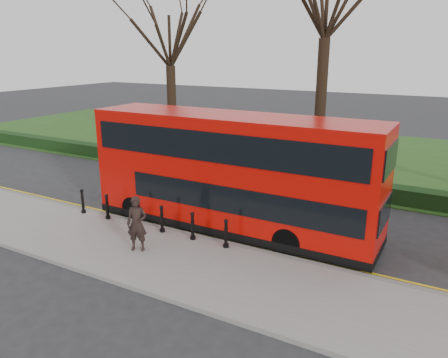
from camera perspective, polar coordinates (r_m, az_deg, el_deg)
The scene contains 11 objects.
ground at distance 17.70m, azimuth -4.36°, elevation -6.06°, with size 120.00×120.00×0.00m, color #28282B.
pavement at distance 15.49m, azimuth -10.56°, elevation -9.44°, with size 60.00×4.00×0.15m, color gray.
kerb at distance 16.92m, azimuth -6.24°, elevation -6.94°, with size 60.00×0.25×0.16m, color slate.
grass_verge at distance 30.74m, azimuth 11.24°, elevation 3.52°, with size 60.00×18.00×0.06m, color #264B19.
hedge at distance 23.21m, azimuth 4.90°, elevation 0.51°, with size 60.00×0.90×0.80m, color black.
yellow_line_outer at distance 17.17m, azimuth -5.65°, elevation -6.81°, with size 60.00×0.10×0.01m, color yellow.
yellow_line_inner at distance 17.32m, azimuth -5.27°, elevation -6.58°, with size 60.00×0.10×0.01m, color yellow.
tree_left at distance 29.14m, azimuth -7.13°, elevation 18.12°, with size 6.74×6.74×10.54m.
bollard_row at distance 17.06m, azimuth -9.97°, elevation -4.80°, with size 7.05×0.15×1.00m.
bus_lead at distance 16.59m, azimuth 1.00°, elevation 0.70°, with size 11.27×2.59×4.49m.
pedestrian at distance 15.17m, azimuth -11.30°, elevation -5.77°, with size 0.70×0.46×1.92m, color black.
Camera 1 is at (9.12, -13.57, 6.79)m, focal length 35.00 mm.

